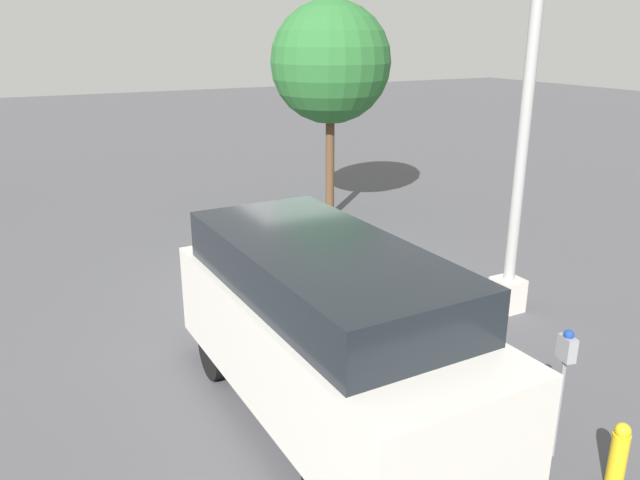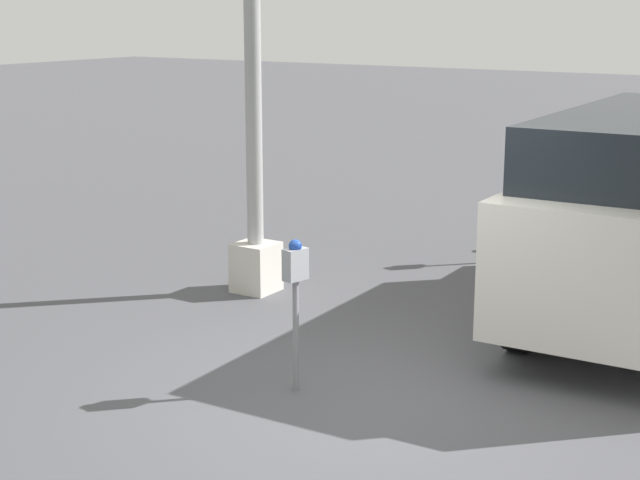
{
  "view_description": "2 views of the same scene",
  "coord_description": "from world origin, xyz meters",
  "px_view_note": "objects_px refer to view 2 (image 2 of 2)",
  "views": [
    {
      "loc": [
        9.0,
        -4.4,
        4.34
      ],
      "look_at": [
        0.06,
        0.21,
        0.97
      ],
      "focal_mm": 35.0,
      "sensor_mm": 36.0,
      "label": 1
    },
    {
      "loc": [
        -6.38,
        -3.7,
        3.11
      ],
      "look_at": [
        -0.24,
        0.24,
        1.36
      ],
      "focal_mm": 55.0,
      "sensor_mm": 36.0,
      "label": 2
    }
  ],
  "objects_px": {
    "parking_meter_near": "(295,280)",
    "parking_meter_far": "(544,173)",
    "lamp_post": "(253,56)",
    "fire_hydrant": "(546,220)"
  },
  "relations": [
    {
      "from": "parking_meter_near",
      "to": "parking_meter_far",
      "type": "xyz_separation_m",
      "value": [
        5.21,
        -0.17,
        0.15
      ]
    },
    {
      "from": "lamp_post",
      "to": "fire_hydrant",
      "type": "xyz_separation_m",
      "value": [
        3.67,
        -2.02,
        -2.22
      ]
    },
    {
      "from": "lamp_post",
      "to": "fire_hydrant",
      "type": "relative_size",
      "value": 9.49
    },
    {
      "from": "fire_hydrant",
      "to": "parking_meter_far",
      "type": "bearing_deg",
      "value": -165.81
    },
    {
      "from": "lamp_post",
      "to": "parking_meter_near",
      "type": "bearing_deg",
      "value": -137.27
    },
    {
      "from": "parking_meter_far",
      "to": "fire_hydrant",
      "type": "height_order",
      "value": "parking_meter_far"
    },
    {
      "from": "lamp_post",
      "to": "fire_hydrant",
      "type": "height_order",
      "value": "lamp_post"
    },
    {
      "from": "fire_hydrant",
      "to": "parking_meter_near",
      "type": "bearing_deg",
      "value": 179.94
    },
    {
      "from": "parking_meter_near",
      "to": "lamp_post",
      "type": "distance_m",
      "value": 3.38
    },
    {
      "from": "parking_meter_far",
      "to": "lamp_post",
      "type": "height_order",
      "value": "lamp_post"
    }
  ]
}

